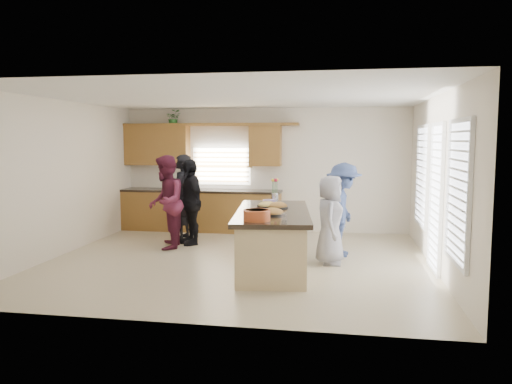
% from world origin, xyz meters
% --- Properties ---
extents(floor, '(6.50, 6.50, 0.00)m').
position_xyz_m(floor, '(0.00, 0.00, 0.00)').
color(floor, '#BDAB8C').
rests_on(floor, ground).
extents(room_shell, '(6.52, 6.02, 2.81)m').
position_xyz_m(room_shell, '(0.00, 0.00, 1.90)').
color(room_shell, silver).
rests_on(room_shell, ground).
extents(back_cabinetry, '(4.08, 0.66, 2.46)m').
position_xyz_m(back_cabinetry, '(-1.47, 2.73, 0.91)').
color(back_cabinetry, '#8E5E29').
rests_on(back_cabinetry, ground).
extents(right_wall_glazing, '(0.06, 4.00, 2.25)m').
position_xyz_m(right_wall_glazing, '(3.22, -0.13, 1.34)').
color(right_wall_glazing, white).
rests_on(right_wall_glazing, ground).
extents(island, '(1.45, 2.81, 0.95)m').
position_xyz_m(island, '(0.66, -0.39, 0.45)').
color(island, tan).
rests_on(island, ground).
extents(platter_front, '(0.39, 0.39, 0.16)m').
position_xyz_m(platter_front, '(0.72, -0.83, 0.98)').
color(platter_front, black).
rests_on(platter_front, island).
extents(platter_mid, '(0.36, 0.36, 0.15)m').
position_xyz_m(platter_mid, '(0.70, -0.05, 0.98)').
color(platter_mid, black).
rests_on(platter_mid, island).
extents(platter_back, '(0.36, 0.36, 0.14)m').
position_xyz_m(platter_back, '(0.52, 0.01, 0.98)').
color(platter_back, black).
rests_on(platter_back, island).
extents(salad_bowl, '(0.38, 0.38, 0.16)m').
position_xyz_m(salad_bowl, '(0.58, -1.42, 1.04)').
color(salad_bowl, '#BE4D22').
rests_on(salad_bowl, island).
extents(clear_cup, '(0.08, 0.08, 0.11)m').
position_xyz_m(clear_cup, '(0.96, -1.35, 1.00)').
color(clear_cup, white).
rests_on(clear_cup, island).
extents(plate_stack, '(0.24, 0.24, 0.05)m').
position_xyz_m(plate_stack, '(0.45, 0.66, 0.97)').
color(plate_stack, '#A789C7').
rests_on(plate_stack, island).
extents(flower_vase, '(0.14, 0.14, 0.42)m').
position_xyz_m(flower_vase, '(0.53, 0.85, 1.17)').
color(flower_vase, silver).
rests_on(flower_vase, island).
extents(potted_plant, '(0.40, 0.37, 0.37)m').
position_xyz_m(potted_plant, '(-2.09, 2.82, 2.58)').
color(potted_plant, '#30712D').
rests_on(potted_plant, back_cabinetry).
extents(woman_left_back, '(0.44, 0.66, 1.78)m').
position_xyz_m(woman_left_back, '(-1.55, 1.69, 0.89)').
color(woman_left_back, black).
rests_on(woman_left_back, ground).
extents(woman_left_mid, '(0.85, 1.00, 1.80)m').
position_xyz_m(woman_left_mid, '(-1.56, 0.74, 0.90)').
color(woman_left_mid, '#5A1B30').
rests_on(woman_left_mid, ground).
extents(woman_left_front, '(0.93, 1.06, 1.71)m').
position_xyz_m(woman_left_front, '(-1.21, 1.22, 0.85)').
color(woman_left_front, black).
rests_on(woman_left_front, ground).
extents(woman_right_back, '(0.75, 1.15, 1.68)m').
position_xyz_m(woman_right_back, '(1.79, 0.73, 0.84)').
color(woman_right_back, navy).
rests_on(woman_right_back, ground).
extents(woman_right_front, '(0.48, 0.73, 1.50)m').
position_xyz_m(woman_right_front, '(1.57, 0.08, 0.75)').
color(woman_right_front, gray).
rests_on(woman_right_front, ground).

